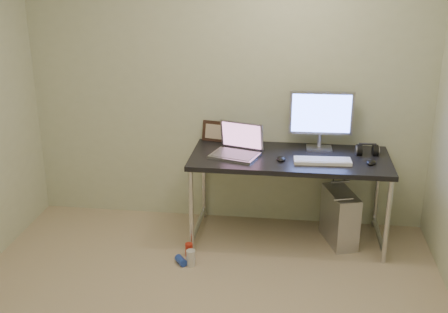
% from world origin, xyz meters
% --- Properties ---
extents(wall_back, '(3.50, 0.02, 2.50)m').
position_xyz_m(wall_back, '(0.00, 1.75, 1.25)').
color(wall_back, beige).
rests_on(wall_back, ground).
extents(desk, '(1.62, 0.71, 0.75)m').
position_xyz_m(desk, '(0.56, 1.39, 0.67)').
color(desk, black).
rests_on(desk, ground).
extents(tower_computer, '(0.31, 0.47, 0.48)m').
position_xyz_m(tower_computer, '(1.00, 1.39, 0.23)').
color(tower_computer, silver).
rests_on(tower_computer, ground).
extents(cable_a, '(0.01, 0.16, 0.69)m').
position_xyz_m(cable_a, '(0.95, 1.70, 0.40)').
color(cable_a, black).
rests_on(cable_a, ground).
extents(cable_b, '(0.02, 0.11, 0.71)m').
position_xyz_m(cable_b, '(1.04, 1.68, 0.38)').
color(cable_b, black).
rests_on(cable_b, ground).
extents(can_red, '(0.08, 0.08, 0.11)m').
position_xyz_m(can_red, '(-0.21, 0.98, 0.05)').
color(can_red, red).
rests_on(can_red, ground).
extents(can_white, '(0.07, 0.07, 0.13)m').
position_xyz_m(can_white, '(-0.17, 0.84, 0.07)').
color(can_white, silver).
rests_on(can_white, ground).
extents(can_blue, '(0.12, 0.13, 0.06)m').
position_xyz_m(can_blue, '(-0.25, 0.85, 0.03)').
color(can_blue, '#2240B1').
rests_on(can_blue, ground).
extents(laptop, '(0.45, 0.40, 0.26)m').
position_xyz_m(laptop, '(0.13, 1.38, 0.81)').
color(laptop, '#ADACB4').
rests_on(laptop, desk).
extents(monitor, '(0.53, 0.16, 0.50)m').
position_xyz_m(monitor, '(0.81, 1.61, 1.04)').
color(monitor, '#ADACB4').
rests_on(monitor, desk).
extents(keyboard, '(0.46, 0.17, 0.03)m').
position_xyz_m(keyboard, '(0.82, 1.28, 0.76)').
color(keyboard, white).
rests_on(keyboard, desk).
extents(mouse_right, '(0.10, 0.13, 0.04)m').
position_xyz_m(mouse_right, '(1.20, 1.30, 0.77)').
color(mouse_right, black).
rests_on(mouse_right, desk).
extents(mouse_left, '(0.07, 0.12, 0.04)m').
position_xyz_m(mouse_left, '(0.50, 1.29, 0.77)').
color(mouse_left, black).
rests_on(mouse_left, desk).
extents(headphones, '(0.18, 0.11, 0.12)m').
position_xyz_m(headphones, '(1.19, 1.52, 0.78)').
color(headphones, black).
rests_on(headphones, desk).
extents(picture_frame, '(0.23, 0.11, 0.18)m').
position_xyz_m(picture_frame, '(-0.10, 1.71, 0.84)').
color(picture_frame, black).
rests_on(picture_frame, desk).
extents(webcam, '(0.05, 0.04, 0.13)m').
position_xyz_m(webcam, '(0.21, 1.63, 0.85)').
color(webcam, silver).
rests_on(webcam, desk).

